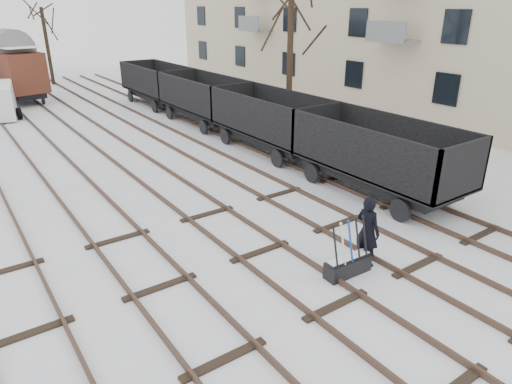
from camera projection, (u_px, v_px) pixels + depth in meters
ground at (336, 306)px, 10.48m from camera, size 120.00×120.00×0.00m
tracks at (124, 154)px, 20.79m from camera, size 13.90×52.00×0.16m
ground_frame at (348, 264)px, 11.63m from camera, size 1.31×0.46×1.49m
worker at (368, 231)px, 11.84m from camera, size 0.52×0.75×1.95m
freight_wagon_a at (377, 166)px, 16.42m from camera, size 2.63×6.56×2.68m
freight_wagon_b at (270, 129)px, 21.26m from camera, size 2.63×6.56×2.68m
freight_wagon_c at (204, 106)px, 26.10m from camera, size 2.63×6.56×2.68m
freight_wagon_d at (158, 90)px, 30.94m from camera, size 2.63×6.56×2.68m
box_van_wagon at (16, 70)px, 31.32m from camera, size 3.49×5.38×3.80m
tree_near at (290, 69)px, 22.24m from camera, size 0.30×0.30×6.96m
tree_far_right at (48, 47)px, 38.09m from camera, size 0.30×0.30×6.19m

